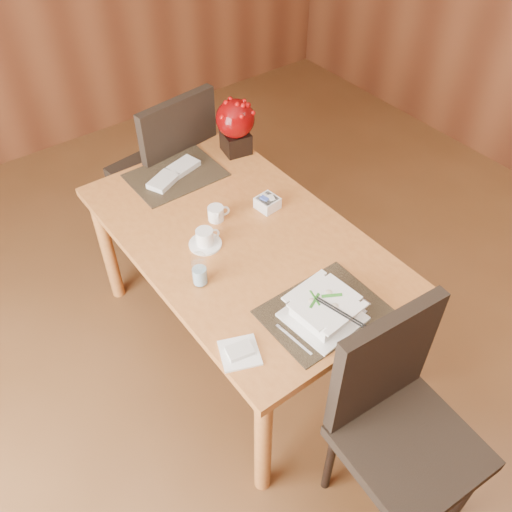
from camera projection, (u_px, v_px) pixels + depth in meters
ground at (316, 418)px, 2.58m from camera, size 6.00×6.00×0.00m
dining_table at (240, 250)px, 2.47m from camera, size 0.90×1.50×0.75m
placemat_near at (322, 311)px, 2.08m from camera, size 0.45×0.33×0.01m
placemat_far at (176, 175)px, 2.71m from camera, size 0.45×0.33×0.01m
soup_setting at (324, 310)px, 2.03m from camera, size 0.28×0.28×0.10m
coffee_cup at (205, 239)px, 2.33m from camera, size 0.14×0.14×0.08m
water_glass at (199, 270)px, 2.14m from camera, size 0.07×0.07×0.15m
creamer_jug at (216, 213)px, 2.45m from camera, size 0.12×0.12×0.07m
sugar_caddy at (267, 203)px, 2.51m from camera, size 0.10×0.10×0.06m
berry_decor at (235, 123)px, 2.75m from camera, size 0.20×0.20×0.29m
napkins_far at (175, 172)px, 2.70m from camera, size 0.32×0.20×0.03m
bread_plate at (240, 353)px, 1.94m from camera, size 0.18×0.18×0.01m
near_chair at (398, 415)px, 1.98m from camera, size 0.50×0.50×1.00m
far_chair at (169, 165)px, 3.06m from camera, size 0.54×0.54×1.04m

